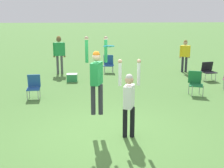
# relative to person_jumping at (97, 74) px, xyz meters

# --- Properties ---
(ground_plane) EXTENTS (120.00, 120.00, 0.00)m
(ground_plane) POSITION_rel_person_jumping_xyz_m (0.25, -0.03, -1.60)
(ground_plane) COLOR #4C7A38
(person_jumping) EXTENTS (0.58, 0.47, 2.02)m
(person_jumping) POSITION_rel_person_jumping_xyz_m (0.00, 0.00, 0.00)
(person_jumping) COLOR #2D2D38
(person_jumping) RESTS_ON ground_plane
(person_defending) EXTENTS (0.57, 0.46, 2.02)m
(person_defending) POSITION_rel_person_jumping_xyz_m (0.80, -0.28, -0.53)
(person_defending) COLOR black
(person_defending) RESTS_ON ground_plane
(frisbee) EXTENTS (0.27, 0.27, 0.08)m
(frisbee) POSITION_rel_person_jumping_xyz_m (0.30, -0.29, 0.74)
(frisbee) COLOR #2D9EDB
(camping_chair_0) EXTENTS (0.49, 0.53, 0.87)m
(camping_chair_0) POSITION_rel_person_jumping_xyz_m (-2.28, 3.41, -1.11)
(camping_chair_0) COLOR gray
(camping_chair_0) RESTS_ON ground_plane
(camping_chair_1) EXTENTS (0.66, 0.70, 0.82)m
(camping_chair_1) POSITION_rel_person_jumping_xyz_m (5.10, 5.91, -1.12)
(camping_chair_1) COLOR gray
(camping_chair_1) RESTS_ON ground_plane
(camping_chair_2) EXTENTS (0.62, 0.67, 0.91)m
(camping_chair_2) POSITION_rel_person_jumping_xyz_m (3.75, 3.53, -1.08)
(camping_chair_2) COLOR gray
(camping_chair_2) RESTS_ON ground_plane
(camping_chair_3) EXTENTS (0.57, 0.62, 0.88)m
(camping_chair_3) POSITION_rel_person_jumping_xyz_m (0.65, 7.93, -1.11)
(camping_chair_3) COLOR gray
(camping_chair_3) RESTS_ON ground_plane
(person_spectator_near) EXTENTS (0.61, 0.32, 1.88)m
(person_spectator_near) POSITION_rel_person_jumping_xyz_m (-1.80, 7.73, -0.44)
(person_spectator_near) COLOR #4C4C51
(person_spectator_near) RESTS_ON ground_plane
(person_spectator_far) EXTENTS (0.57, 0.37, 1.64)m
(person_spectator_far) POSITION_rel_person_jumping_xyz_m (4.53, 7.76, -0.62)
(person_spectator_far) COLOR #2D2D38
(person_spectator_far) RESTS_ON ground_plane
(cooler_box) EXTENTS (0.47, 0.34, 0.35)m
(cooler_box) POSITION_rel_person_jumping_xyz_m (-1.07, 5.97, -1.42)
(cooler_box) COLOR #2D8C4C
(cooler_box) RESTS_ON ground_plane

